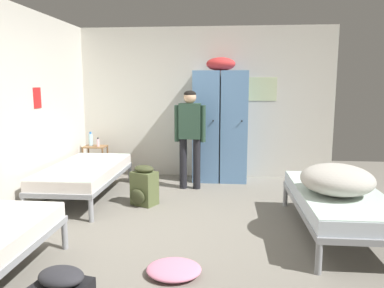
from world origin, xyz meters
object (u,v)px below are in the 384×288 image
bed_left_rear (85,172)px  clothes_pile_pink (174,269)px  shelf_unit (96,159)px  bed_right (339,201)px  person_traveler (190,130)px  water_bottle (91,139)px  lotion_bottle (98,142)px  backpack_olive (144,186)px  locker_bank (220,124)px  bedding_heap (337,179)px

bed_left_rear → clothes_pile_pink: bearing=-52.7°
shelf_unit → bed_right: (3.50, -2.18, 0.04)m
person_traveler → water_bottle: 1.88m
shelf_unit → clothes_pile_pink: size_ratio=1.19×
lotion_bottle → clothes_pile_pink: bearing=-61.1°
bed_right → backpack_olive: bearing=161.0°
bed_left_rear → backpack_olive: 0.95m
water_bottle → lotion_bottle: size_ratio=1.58×
shelf_unit → clothes_pile_pink: 3.72m
locker_bank → bedding_heap: size_ratio=2.62×
locker_bank → bed_right: locker_bank is taller
bed_right → water_bottle: (-3.58, 2.20, 0.30)m
person_traveler → water_bottle: person_traveler is taller
shelf_unit → person_traveler: 1.88m
shelf_unit → person_traveler: (1.71, -0.51, 0.58)m
bed_right → water_bottle: 4.21m
clothes_pile_pink → backpack_olive: bearing=109.9°
bed_right → backpack_olive: 2.48m
bed_right → bedding_heap: 0.29m
bed_left_rear → bed_right: same height
bedding_heap → backpack_olive: 2.48m
bedding_heap → shelf_unit: bearing=146.4°
bed_left_rear → water_bottle: (-0.33, 1.17, 0.30)m
water_bottle → bedding_heap: bearing=-33.2°
water_bottle → clothes_pile_pink: bearing=-59.5°
locker_bank → backpack_olive: size_ratio=3.76×
bed_right → water_bottle: water_bottle is taller
shelf_unit → bed_left_rear: shelf_unit is taller
bed_left_rear → bedding_heap: bedding_heap is taller
shelf_unit → water_bottle: 0.35m
bed_right → shelf_unit: bearing=148.1°
water_bottle → bed_right: bearing=-31.6°
person_traveler → backpack_olive: size_ratio=2.80×
bed_right → clothes_pile_pink: bed_right is taller
bedding_heap → water_bottle: bearing=146.8°
person_traveler → water_bottle: bearing=163.5°
locker_bank → bed_right: bearing=-59.3°
lotion_bottle → clothes_pile_pink: (1.76, -3.18, -0.59)m
locker_bank → shelf_unit: (-2.17, -0.07, -0.62)m
lotion_bottle → bedding_heap: bearing=-33.7°
shelf_unit → bed_right: size_ratio=0.30×
locker_bank → bedding_heap: 2.69m
shelf_unit → lotion_bottle: 0.30m
bed_left_rear → water_bottle: bearing=105.8°
person_traveler → bedding_heap: bearing=-45.8°
water_bottle → lotion_bottle: (0.15, -0.06, -0.04)m
clothes_pile_pink → locker_bank: bearing=84.2°
bedding_heap → backpack_olive: bearing=158.2°
bed_right → bedding_heap: bearing=-121.8°
shelf_unit → clothes_pile_pink: (1.83, -3.22, -0.30)m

